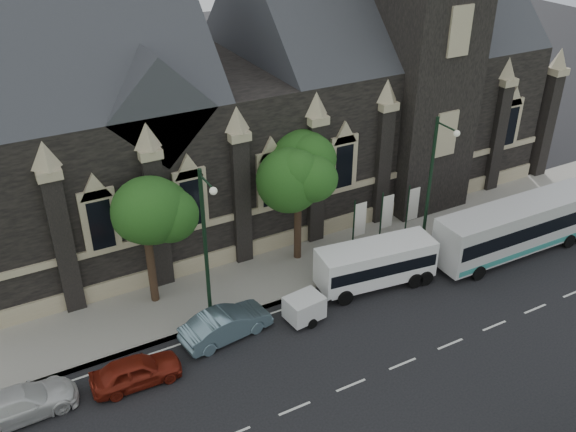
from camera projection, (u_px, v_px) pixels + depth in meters
ground at (351, 385)px, 29.23m from camera, size 160.00×160.00×0.00m
sidewalk at (261, 279)px, 36.45m from camera, size 80.00×5.00×0.15m
museum at (265, 87)px, 41.64m from camera, size 40.00×17.70×29.90m
tree_walk_right at (300, 171)px, 35.85m from camera, size 4.08×4.08×7.80m
tree_walk_left at (147, 209)px, 32.16m from camera, size 3.91×3.91×7.64m
street_lamp_near at (432, 182)px, 36.24m from camera, size 0.36×1.88×9.00m
street_lamp_mid at (207, 243)px, 30.46m from camera, size 0.36×1.88×9.00m
banner_flag_left at (358, 223)px, 37.52m from camera, size 0.90×0.10×4.00m
banner_flag_center at (385, 215)px, 38.34m from camera, size 0.90×0.10×4.00m
banner_flag_right at (411, 208)px, 39.17m from camera, size 0.90×0.10×4.00m
tour_coach at (518, 227)px, 38.25m from camera, size 11.51×2.77×3.35m
shuttle_bus at (376, 262)px, 35.41m from camera, size 7.01×3.15×2.62m
box_trailer at (304, 308)px, 32.93m from camera, size 2.85×1.68×1.49m
sedan at (226, 324)px, 31.85m from camera, size 4.95×2.29×1.57m
car_far_red at (136, 371)px, 29.04m from camera, size 4.25×1.84×1.43m
car_far_white at (21, 403)px, 27.34m from camera, size 4.89×2.15×1.40m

